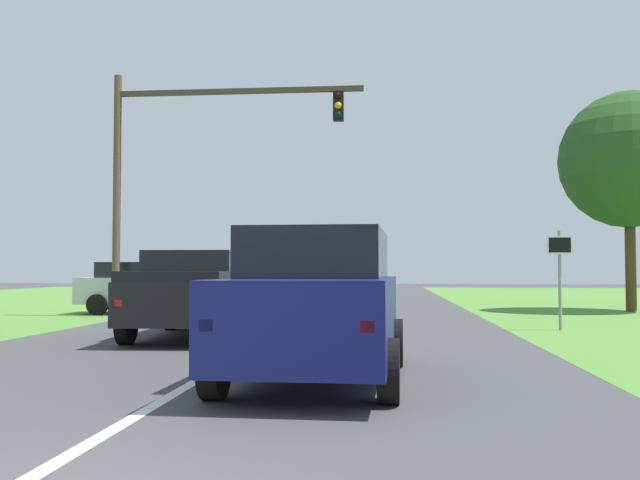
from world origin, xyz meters
The scene contains 7 objects.
ground_plane centered at (0.00, 9.49, 0.00)m, with size 120.00×120.00×0.00m, color #424244.
red_suv_near centered at (1.59, 5.61, 1.04)m, with size 2.32×4.95×1.99m.
pickup_truck_lead centered at (-1.62, 11.30, 0.96)m, with size 2.52×5.60×1.86m.
traffic_light centered at (-3.94, 17.91, 5.09)m, with size 7.96×0.40×7.66m.
keep_moving_sign centered at (6.66, 13.81, 1.54)m, with size 0.60×0.09×2.41m.
oak_tree_right centered at (10.98, 21.92, 5.32)m, with size 4.79×4.79×7.73m.
crossing_suv_far centered at (-5.46, 19.20, 0.91)m, with size 4.46×2.12×1.71m.
Camera 1 is at (2.51, -3.85, 1.47)m, focal length 39.96 mm.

